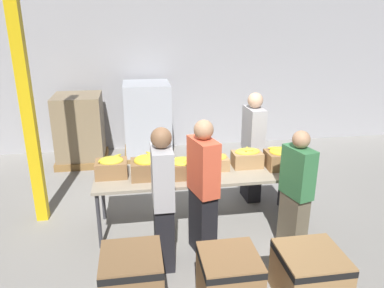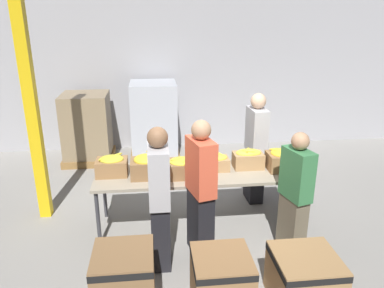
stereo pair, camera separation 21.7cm
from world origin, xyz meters
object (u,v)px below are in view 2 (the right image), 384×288
object	(u,v)px
banana_box_5	(282,159)
banana_box_2	(182,167)
banana_box_4	(248,158)
pallet_stack_0	(154,121)
banana_box_0	(112,165)
banana_box_3	(214,161)
volunteer_0	(256,149)
donation_bin_1	(221,281)
banana_box_1	(146,166)
volunteer_2	(201,190)
pallet_stack_1	(87,128)
support_pillar	(27,79)
donation_bin_0	(125,283)
sorting_table	(199,176)
volunteer_1	(159,200)
volunteer_3	(295,195)
donation_bin_2	(304,278)

from	to	relation	value
banana_box_5	banana_box_2	bearing A→B (deg)	-176.65
banana_box_5	banana_box_4	bearing A→B (deg)	165.27
banana_box_4	pallet_stack_0	xyz separation A→B (m)	(-1.25, 2.66, -0.18)
pallet_stack_0	banana_box_0	bearing A→B (deg)	-102.17
banana_box_3	banana_box_5	bearing A→B (deg)	-6.37
volunteer_0	donation_bin_1	world-z (taller)	volunteer_0
banana_box_3	volunteer_0	bearing A→B (deg)	38.25
banana_box_1	banana_box_2	world-z (taller)	banana_box_1
volunteer_2	pallet_stack_1	bearing A→B (deg)	14.18
banana_box_5	support_pillar	bearing A→B (deg)	170.79
donation_bin_0	support_pillar	distance (m)	2.95
banana_box_0	banana_box_3	bearing A→B (deg)	1.20
banana_box_3	volunteer_0	size ratio (longest dim) A/B	0.24
banana_box_0	banana_box_4	bearing A→B (deg)	1.30
volunteer_0	volunteer_2	distance (m)	1.63
sorting_table	volunteer_0	distance (m)	1.17
banana_box_4	volunteer_1	size ratio (longest dim) A/B	0.24
donation_bin_0	pallet_stack_0	size ratio (longest dim) A/B	0.48
volunteer_2	banana_box_2	bearing A→B (deg)	4.14
volunteer_3	donation_bin_0	xyz separation A→B (m)	(-1.98, -0.89, -0.37)
volunteer_2	donation_bin_0	size ratio (longest dim) A/B	2.30
donation_bin_0	volunteer_1	bearing A→B (deg)	65.60
banana_box_4	banana_box_5	xyz separation A→B (m)	(0.44, -0.12, 0.01)
banana_box_1	volunteer_0	distance (m)	1.81
sorting_table	volunteer_1	xyz separation A→B (m)	(-0.55, -0.80, 0.09)
banana_box_2	banana_box_5	xyz separation A→B (m)	(1.36, 0.08, 0.02)
banana_box_3	donation_bin_0	world-z (taller)	banana_box_3
volunteer_0	donation_bin_2	distance (m)	2.34
banana_box_1	banana_box_5	size ratio (longest dim) A/B	0.99
banana_box_0	donation_bin_2	size ratio (longest dim) A/B	0.64
banana_box_4	donation_bin_1	bearing A→B (deg)	-111.60
banana_box_3	banana_box_1	bearing A→B (deg)	-171.03
sorting_table	volunteer_2	distance (m)	0.62
volunteer_0	volunteer_3	bearing A→B (deg)	2.19
banana_box_5	pallet_stack_1	xyz separation A→B (m)	(-3.02, 2.70, -0.28)
banana_box_5	donation_bin_1	world-z (taller)	banana_box_5
banana_box_3	volunteer_0	distance (m)	0.96
banana_box_2	banana_box_4	xyz separation A→B (m)	(0.92, 0.20, 0.00)
banana_box_5	donation_bin_0	xyz separation A→B (m)	(-2.05, -1.58, -0.55)
pallet_stack_0	banana_box_3	bearing A→B (deg)	-73.88
donation_bin_1	pallet_stack_0	size ratio (longest dim) A/B	0.40
donation_bin_0	support_pillar	size ratio (longest dim) A/B	0.18
banana_box_1	pallet_stack_0	world-z (taller)	pallet_stack_0
banana_box_5	donation_bin_0	distance (m)	2.65
banana_box_1	volunteer_2	bearing A→B (deg)	-40.17
banana_box_3	pallet_stack_1	xyz separation A→B (m)	(-2.09, 2.60, -0.25)
sorting_table	volunteer_2	world-z (taller)	volunteer_2
donation_bin_0	banana_box_2	bearing A→B (deg)	65.53
banana_box_2	banana_box_5	size ratio (longest dim) A/B	1.03
support_pillar	banana_box_4	bearing A→B (deg)	-8.35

